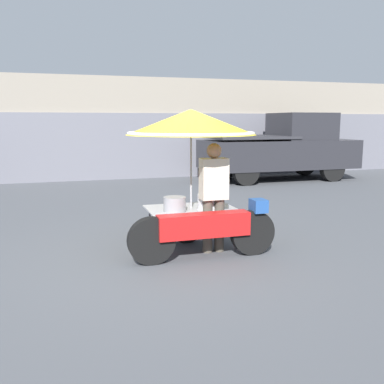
# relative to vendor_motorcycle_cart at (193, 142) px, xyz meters

# --- Properties ---
(ground_plane) EXTENTS (36.00, 36.00, 0.00)m
(ground_plane) POSITION_rel_vendor_motorcycle_cart_xyz_m (-0.36, -0.25, -1.57)
(ground_plane) COLOR #4C4F54
(shopfront_building) EXTENTS (28.00, 2.06, 3.25)m
(shopfront_building) POSITION_rel_vendor_motorcycle_cart_xyz_m (-0.36, 8.94, 0.05)
(shopfront_building) COLOR gray
(shopfront_building) RESTS_ON ground
(vendor_motorcycle_cart) EXTENTS (2.08, 1.87, 2.03)m
(vendor_motorcycle_cart) POSITION_rel_vendor_motorcycle_cart_xyz_m (0.00, 0.00, 0.00)
(vendor_motorcycle_cart) COLOR black
(vendor_motorcycle_cart) RESTS_ON ground
(vendor_person) EXTENTS (0.38, 0.22, 1.56)m
(vendor_person) POSITION_rel_vendor_motorcycle_cart_xyz_m (0.24, -0.25, -0.70)
(vendor_person) COLOR #4C473D
(vendor_person) RESTS_ON ground
(pickup_truck) EXTENTS (4.89, 1.88, 2.11)m
(pickup_truck) POSITION_rel_vendor_motorcycle_cart_xyz_m (4.93, 6.31, -0.57)
(pickup_truck) COLOR black
(pickup_truck) RESTS_ON ground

